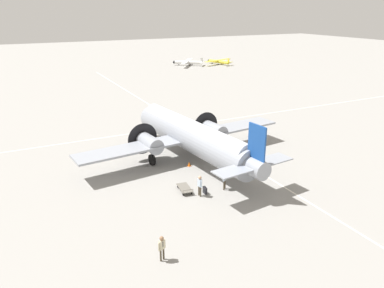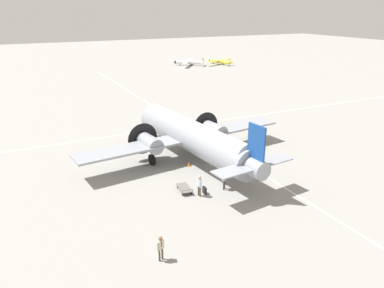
{
  "view_description": "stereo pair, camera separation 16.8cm",
  "coord_description": "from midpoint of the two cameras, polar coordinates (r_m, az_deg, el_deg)",
  "views": [
    {
      "loc": [
        -31.17,
        15.7,
        14.52
      ],
      "look_at": [
        0.0,
        0.0,
        1.8
      ],
      "focal_mm": 35.0,
      "sensor_mm": 36.0,
      "label": 1
    },
    {
      "loc": [
        -31.24,
        15.55,
        14.52
      ],
      "look_at": [
        0.0,
        0.0,
        1.8
      ],
      "focal_mm": 35.0,
      "sensor_mm": 36.0,
      "label": 2
    }
  ],
  "objects": [
    {
      "name": "apron_line_northsouth",
      "position": [
        47.43,
        -6.18,
        2.08
      ],
      "size": [
        0.16,
        120.0,
        0.01
      ],
      "color": "silver",
      "rests_on": "ground_plane"
    },
    {
      "name": "light_aircraft_taxiing",
      "position": [
        104.52,
        3.96,
        12.44
      ],
      "size": [
        7.57,
        9.84,
        1.95
      ],
      "rotation": [
        0.0,
        0.0,
        0.35
      ],
      "color": "yellow",
      "rests_on": "ground_plane"
    },
    {
      "name": "passenger_boarding",
      "position": [
        30.51,
        1.03,
        -6.08
      ],
      "size": [
        0.61,
        0.29,
        1.79
      ],
      "rotation": [
        0.0,
        0.0,
        0.06
      ],
      "color": "#473D2D",
      "rests_on": "ground_plane"
    },
    {
      "name": "light_aircraft_distant",
      "position": [
        102.32,
        -0.74,
        12.34
      ],
      "size": [
        9.54,
        8.3,
        2.11
      ],
      "rotation": [
        0.0,
        0.0,
        0.93
      ],
      "color": "white",
      "rests_on": "ground_plane"
    },
    {
      "name": "airliner_main",
      "position": [
        37.22,
        -0.51,
        1.42
      ],
      "size": [
        20.11,
        22.85,
        6.16
      ],
      "rotation": [
        0.0,
        0.0,
        0.11
      ],
      "color": "#9399A3",
      "rests_on": "ground_plane"
    },
    {
      "name": "crew_foreground",
      "position": [
        23.43,
        -4.83,
        -15.19
      ],
      "size": [
        0.31,
        0.54,
        1.69
      ],
      "rotation": [
        0.0,
        0.0,
        1.94
      ],
      "color": "#473D2D",
      "rests_on": "ground_plane"
    },
    {
      "name": "ground_plane",
      "position": [
        37.8,
        -0.13,
        -2.57
      ],
      "size": [
        300.0,
        300.0,
        0.0
      ],
      "primitive_type": "plane",
      "color": "gray"
    },
    {
      "name": "ramp_agent",
      "position": [
        31.71,
        4.85,
        -5.1
      ],
      "size": [
        0.42,
        0.5,
        1.79
      ],
      "rotation": [
        0.0,
        0.0,
        -0.9
      ],
      "color": "#473D2D",
      "rests_on": "ground_plane"
    },
    {
      "name": "apron_line_eastwest",
      "position": [
        39.84,
        5.59,
        -1.45
      ],
      "size": [
        120.0,
        0.16,
        0.01
      ],
      "color": "silver",
      "rests_on": "ground_plane"
    },
    {
      "name": "baggage_cart",
      "position": [
        31.65,
        -1.28,
        -6.74
      ],
      "size": [
        2.03,
        1.17,
        0.56
      ],
      "rotation": [
        0.0,
        0.0,
        -0.14
      ],
      "color": "#6B665B",
      "rests_on": "ground_plane"
    },
    {
      "name": "traffic_cone",
      "position": [
        36.49,
        -0.57,
        -3.07
      ],
      "size": [
        0.35,
        0.35,
        0.46
      ],
      "color": "orange",
      "rests_on": "ground_plane"
    },
    {
      "name": "suitcase_near_door",
      "position": [
        31.26,
        1.83,
        -7.05
      ],
      "size": [
        0.49,
        0.18,
        0.63
      ],
      "color": "#232328",
      "rests_on": "ground_plane"
    }
  ]
}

